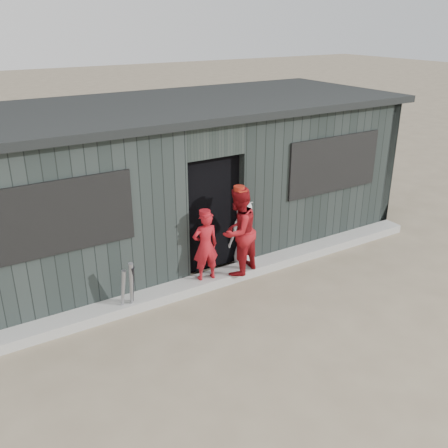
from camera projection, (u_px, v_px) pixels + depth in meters
ground at (295, 337)px, 6.65m from camera, size 80.00×80.00×0.00m
curb at (223, 276)px, 8.05m from camera, size 8.00×0.36×0.15m
bat_left at (123, 292)px, 7.01m from camera, size 0.13×0.21×0.74m
bat_mid at (131, 288)px, 7.00m from camera, size 0.10×0.25×0.86m
bat_right at (132, 288)px, 7.05m from camera, size 0.12×0.31×0.80m
player_red_left at (205, 246)px, 7.63m from camera, size 0.44×0.32×1.12m
player_red_right at (239, 231)px, 7.76m from camera, size 0.84×0.75×1.43m
player_grey_back at (244, 233)px, 8.37m from camera, size 0.63×0.45×1.20m
dugout at (174, 178)px, 8.90m from camera, size 8.30×3.30×2.62m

